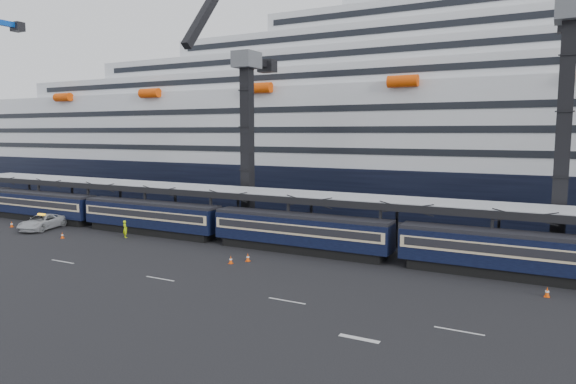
% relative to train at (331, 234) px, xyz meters
% --- Properties ---
extents(ground, '(260.00, 260.00, 0.00)m').
position_rel_train_xyz_m(ground, '(4.65, -10.00, -2.20)').
color(ground, black).
rests_on(ground, ground).
extents(lane_markings, '(111.00, 4.27, 0.02)m').
position_rel_train_xyz_m(lane_markings, '(12.80, -15.23, -2.19)').
color(lane_markings, beige).
rests_on(lane_markings, ground).
extents(train, '(133.05, 3.00, 4.05)m').
position_rel_train_xyz_m(train, '(0.00, 0.00, 0.00)').
color(train, black).
rests_on(train, ground).
extents(canopy, '(130.00, 6.25, 5.53)m').
position_rel_train_xyz_m(canopy, '(4.65, 4.00, 3.05)').
color(canopy, '#9EA1A7').
rests_on(canopy, ground).
extents(cruise_ship, '(214.09, 28.84, 34.00)m').
position_rel_train_xyz_m(cruise_ship, '(3.57, 35.99, 10.14)').
color(cruise_ship, black).
rests_on(cruise_ship, ground).
extents(crane_dark_near, '(4.50, 17.75, 35.08)m').
position_rel_train_xyz_m(crane_dark_near, '(-15.35, 8.59, 9.73)').
color(crane_dark_near, '#53575C').
rests_on(crane_dark_near, ground).
extents(crane_dark_mid, '(4.50, 18.24, 39.64)m').
position_rel_train_xyz_m(crane_dark_mid, '(19.65, 7.59, 11.16)').
color(crane_dark_mid, '#53575C').
rests_on(crane_dark_mid, ground).
extents(pickup_truck, '(4.83, 7.24, 1.85)m').
position_rel_train_xyz_m(pickup_truck, '(-37.47, -4.28, -1.28)').
color(pickup_truck, '#ABADB2').
rests_on(pickup_truck, ground).
extents(worker, '(0.85, 0.71, 2.00)m').
position_rel_train_xyz_m(worker, '(-24.52, -3.01, -1.20)').
color(worker, '#B6DC0B').
rests_on(worker, ground).
extents(traffic_cone_a, '(0.39, 0.39, 0.79)m').
position_rel_train_xyz_m(traffic_cone_a, '(-42.29, -5.13, -1.81)').
color(traffic_cone_a, '#EB4807').
rests_on(traffic_cone_a, ground).
extents(traffic_cone_b, '(0.36, 0.36, 0.71)m').
position_rel_train_xyz_m(traffic_cone_b, '(-30.59, -6.75, -1.85)').
color(traffic_cone_b, '#EB4807').
rests_on(traffic_cone_b, ground).
extents(traffic_cone_c, '(0.39, 0.39, 0.79)m').
position_rel_train_xyz_m(traffic_cone_c, '(-6.03, -5.64, -1.81)').
color(traffic_cone_c, '#EB4807').
rests_on(traffic_cone_c, ground).
extents(traffic_cone_d, '(0.38, 0.38, 0.76)m').
position_rel_train_xyz_m(traffic_cone_d, '(-6.97, -7.10, -1.83)').
color(traffic_cone_d, '#EB4807').
rests_on(traffic_cone_d, ground).
extents(traffic_cone_e, '(0.39, 0.39, 0.79)m').
position_rel_train_xyz_m(traffic_cone_e, '(19.22, -4.12, -1.81)').
color(traffic_cone_e, '#EB4807').
rests_on(traffic_cone_e, ground).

